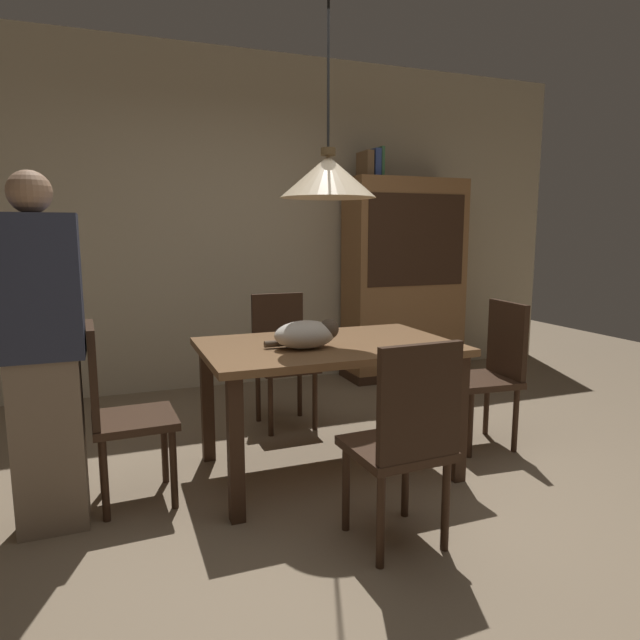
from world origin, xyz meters
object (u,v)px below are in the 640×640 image
(chair_right_side, at_px, (492,367))
(chair_left_side, at_px, (117,406))
(cat_sleeping, at_px, (307,334))
(hutch_bookcase, at_px, (404,283))
(pendant_lamp, at_px, (328,176))
(book_brown_thick, at_px, (365,164))
(chair_near_front, at_px, (405,437))
(chair_far_back, at_px, (282,353))
(book_green_slim, at_px, (378,163))
(dining_table, at_px, (328,361))
(book_blue_wide, at_px, (373,163))
(person_standing, at_px, (42,356))

(chair_right_side, height_order, chair_left_side, same)
(cat_sleeping, xyz_separation_m, hutch_bookcase, (1.62, 1.83, 0.06))
(pendant_lamp, height_order, book_brown_thick, pendant_lamp)
(chair_near_front, bearing_deg, cat_sleeping, 101.38)
(chair_far_back, height_order, book_green_slim, book_green_slim)
(dining_table, bearing_deg, book_brown_thick, 59.00)
(book_blue_wide, bearing_deg, cat_sleeping, -124.85)
(chair_right_side, distance_m, chair_left_side, 2.26)
(chair_near_front, distance_m, chair_right_side, 1.42)
(hutch_bookcase, xyz_separation_m, book_brown_thick, (-0.42, 0.00, 1.07))
(chair_far_back, distance_m, book_green_slim, 2.07)
(dining_table, distance_m, pendant_lamp, 1.01)
(dining_table, xyz_separation_m, cat_sleeping, (-0.15, -0.09, 0.18))
(chair_near_front, xyz_separation_m, chair_right_side, (1.12, 0.87, 0.00))
(pendant_lamp, bearing_deg, book_brown_thick, 59.00)
(pendant_lamp, bearing_deg, chair_right_side, -0.32)
(chair_right_side, height_order, book_blue_wide, book_blue_wide)
(dining_table, bearing_deg, book_green_slim, 55.93)
(dining_table, xyz_separation_m, chair_left_side, (-1.13, -0.00, -0.14))
(dining_table, xyz_separation_m, chair_right_side, (1.13, -0.01, -0.14))
(chair_far_back, relative_size, book_green_slim, 3.58)
(chair_near_front, xyz_separation_m, person_standing, (-1.43, 0.74, 0.31))
(chair_left_side, distance_m, hutch_bookcase, 3.15)
(chair_left_side, relative_size, book_blue_wide, 3.88)
(chair_left_side, distance_m, person_standing, 0.45)
(hutch_bookcase, relative_size, book_blue_wide, 7.71)
(chair_right_side, distance_m, pendant_lamp, 1.61)
(chair_near_front, distance_m, pendant_lamp, 1.45)
(dining_table, xyz_separation_m, chair_far_back, (-0.00, 0.88, -0.14))
(pendant_lamp, distance_m, hutch_bookcase, 2.41)
(hutch_bookcase, xyz_separation_m, book_blue_wide, (-0.34, 0.00, 1.08))
(book_brown_thick, height_order, person_standing, book_brown_thick)
(dining_table, relative_size, book_brown_thick, 5.83)
(chair_left_side, distance_m, book_blue_wide, 3.20)
(chair_far_back, height_order, pendant_lamp, pendant_lamp)
(chair_near_front, bearing_deg, hutch_bookcase, 60.84)
(chair_far_back, bearing_deg, cat_sleeping, -99.05)
(chair_far_back, xyz_separation_m, book_blue_wide, (1.12, 0.87, 1.46))
(book_blue_wide, bearing_deg, person_standing, -143.56)
(dining_table, relative_size, person_standing, 0.86)
(dining_table, bearing_deg, hutch_bookcase, 49.94)
(cat_sleeping, distance_m, hutch_bookcase, 2.45)
(book_brown_thick, bearing_deg, chair_far_back, -140.43)
(chair_right_side, bearing_deg, pendant_lamp, 179.68)
(book_green_slim, relative_size, person_standing, 0.16)
(chair_far_back, bearing_deg, chair_near_front, -89.86)
(chair_near_front, xyz_separation_m, cat_sleeping, (-0.16, 0.79, 0.32))
(chair_right_side, distance_m, book_green_slim, 2.29)
(chair_far_back, distance_m, book_brown_thick, 1.99)
(pendant_lamp, bearing_deg, dining_table, -82.87)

